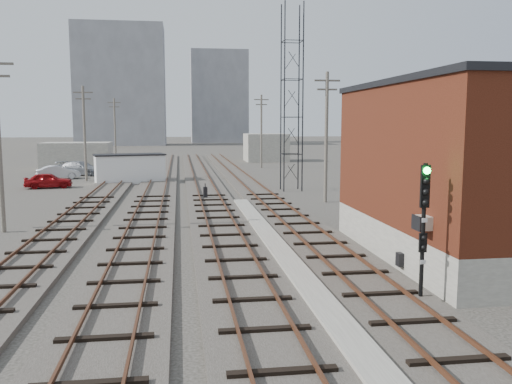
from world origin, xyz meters
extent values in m
plane|color=#282621|center=(0.00, 60.00, 0.00)|extent=(320.00, 320.00, 0.00)
cube|color=#332D28|center=(2.50, 39.00, 0.10)|extent=(3.20, 90.00, 0.20)
cube|color=#4C2816|center=(1.78, 39.00, 0.33)|extent=(0.07, 90.00, 0.12)
cube|color=#4C2816|center=(3.22, 39.00, 0.33)|extent=(0.07, 90.00, 0.12)
cube|color=#332D28|center=(-1.50, 39.00, 0.10)|extent=(3.20, 90.00, 0.20)
cube|color=#4C2816|center=(-2.22, 39.00, 0.33)|extent=(0.07, 90.00, 0.12)
cube|color=#4C2816|center=(-0.78, 39.00, 0.33)|extent=(0.07, 90.00, 0.12)
cube|color=#332D28|center=(-5.50, 39.00, 0.10)|extent=(3.20, 90.00, 0.20)
cube|color=#4C2816|center=(-6.22, 39.00, 0.33)|extent=(0.07, 90.00, 0.12)
cube|color=#4C2816|center=(-4.78, 39.00, 0.33)|extent=(0.07, 90.00, 0.12)
cube|color=#332D28|center=(-9.50, 39.00, 0.10)|extent=(3.20, 90.00, 0.20)
cube|color=#4C2816|center=(-10.22, 39.00, 0.33)|extent=(0.07, 90.00, 0.12)
cube|color=#4C2816|center=(-8.78, 39.00, 0.33)|extent=(0.07, 90.00, 0.12)
cube|color=gray|center=(0.50, 14.00, 0.13)|extent=(0.90, 28.00, 0.26)
cube|color=gray|center=(7.50, 12.00, 0.75)|extent=(6.00, 12.00, 1.50)
cube|color=#612716|center=(7.50, 12.00, 4.25)|extent=(6.00, 12.00, 5.50)
cube|color=black|center=(7.50, 12.00, 7.10)|extent=(6.20, 12.20, 0.25)
cube|color=beige|center=(4.28, 8.00, 2.25)|extent=(0.45, 0.62, 0.45)
cube|color=black|center=(4.40, 10.00, 0.50)|extent=(0.20, 0.35, 0.50)
cylinder|color=black|center=(4.75, 34.25, 7.50)|extent=(0.10, 0.10, 15.00)
cylinder|color=black|center=(6.25, 34.25, 7.50)|extent=(0.10, 0.10, 15.00)
cylinder|color=black|center=(4.75, 35.75, 7.50)|extent=(0.10, 0.10, 15.00)
cylinder|color=black|center=(6.25, 35.75, 7.50)|extent=(0.10, 0.10, 15.00)
cylinder|color=#595147|center=(-12.50, 45.00, 4.50)|extent=(0.24, 0.24, 9.00)
cube|color=#595147|center=(-12.50, 45.00, 8.40)|extent=(1.80, 0.12, 0.12)
cube|color=#595147|center=(-12.50, 45.00, 7.80)|extent=(1.40, 0.12, 0.12)
cylinder|color=#595147|center=(-12.50, 70.00, 4.50)|extent=(0.24, 0.24, 9.00)
cube|color=#595147|center=(-12.50, 70.00, 8.40)|extent=(1.80, 0.12, 0.12)
cube|color=#595147|center=(-12.50, 70.00, 7.80)|extent=(1.40, 0.12, 0.12)
cylinder|color=#595147|center=(6.50, 28.00, 4.50)|extent=(0.24, 0.24, 9.00)
cube|color=#595147|center=(6.50, 28.00, 8.40)|extent=(1.80, 0.12, 0.12)
cube|color=#595147|center=(6.50, 28.00, 7.80)|extent=(1.40, 0.12, 0.12)
cylinder|color=#595147|center=(6.50, 58.00, 4.50)|extent=(0.24, 0.24, 9.00)
cube|color=#595147|center=(6.50, 58.00, 8.40)|extent=(1.80, 0.12, 0.12)
cube|color=#595147|center=(6.50, 58.00, 7.80)|extent=(1.40, 0.12, 0.12)
cube|color=gray|center=(-18.00, 135.00, 15.00)|extent=(22.00, 14.00, 30.00)
cube|color=gray|center=(8.00, 150.00, 13.00)|extent=(16.00, 12.00, 26.00)
cube|color=gray|center=(-16.00, 60.00, 1.60)|extent=(8.00, 5.00, 3.20)
cube|color=gray|center=(9.00, 70.00, 2.00)|extent=(6.00, 6.00, 4.00)
cube|color=gray|center=(3.70, 6.72, 0.05)|extent=(0.40, 0.40, 0.10)
cylinder|color=black|center=(3.70, 6.72, 2.15)|extent=(0.13, 0.13, 4.31)
cube|color=black|center=(3.70, 6.70, 3.61)|extent=(0.28, 0.10, 1.29)
sphere|color=#0CE533|center=(3.70, 6.61, 4.09)|extent=(0.22, 0.22, 0.22)
sphere|color=black|center=(3.70, 6.61, 3.77)|extent=(0.22, 0.22, 0.22)
sphere|color=black|center=(3.70, 6.61, 3.45)|extent=(0.22, 0.22, 0.22)
sphere|color=black|center=(3.70, 6.61, 3.12)|extent=(0.22, 0.22, 0.22)
cube|color=black|center=(3.70, 6.70, 1.89)|extent=(0.24, 0.09, 0.59)
cube|color=white|center=(3.70, 6.64, 2.59)|extent=(0.17, 0.02, 0.13)
cube|color=white|center=(3.70, 6.64, 1.29)|extent=(0.17, 0.02, 0.13)
cube|color=black|center=(-1.80, 30.16, 0.53)|extent=(0.31, 0.31, 0.88)
cylinder|color=black|center=(-1.80, 30.16, 1.10)|extent=(0.07, 0.07, 0.26)
cube|color=white|center=(-8.19, 42.70, 1.29)|extent=(6.60, 3.87, 2.58)
cube|color=black|center=(-8.19, 42.70, 2.63)|extent=(6.85, 4.11, 0.12)
imported|color=maroon|center=(-14.73, 39.43, 0.67)|extent=(4.13, 2.21, 1.33)
imported|color=#ABAEB3|center=(-15.56, 47.23, 0.68)|extent=(4.35, 2.70, 1.35)
imported|color=gray|center=(-14.07, 51.21, 0.75)|extent=(5.54, 4.07, 1.49)
camera|label=1|loc=(-3.60, -8.56, 5.48)|focal=38.00mm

